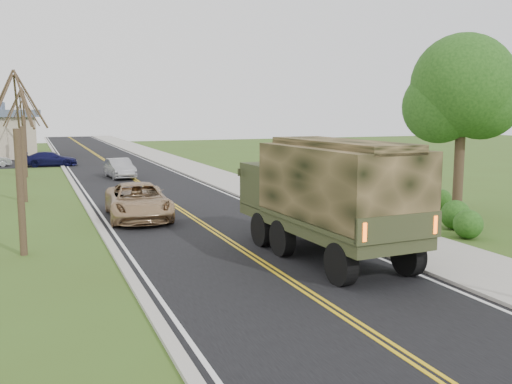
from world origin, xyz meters
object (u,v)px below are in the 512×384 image
military_truck (328,191)px  pickup_navy (399,190)px  suv_champagne (138,201)px  sedan_silver (119,168)px

military_truck → pickup_navy: military_truck is taller
suv_champagne → sedan_silver: 16.01m
pickup_navy → suv_champagne: bearing=123.4°
military_truck → sedan_silver: size_ratio=1.87×
suv_champagne → sedan_silver: (1.50, 15.94, -0.09)m
sedan_silver → pickup_navy: size_ratio=0.86×
suv_champagne → pickup_navy: size_ratio=1.15×
military_truck → sedan_silver: (-2.95, 25.15, -1.52)m
suv_champagne → military_truck: bearing=-60.4°
military_truck → suv_champagne: (-4.45, 9.21, -1.43)m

